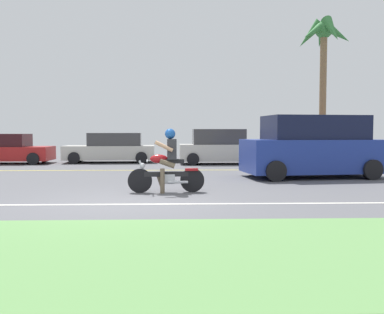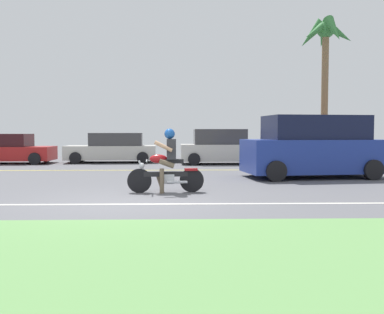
{
  "view_description": "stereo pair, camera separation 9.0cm",
  "coord_description": "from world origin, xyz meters",
  "px_view_note": "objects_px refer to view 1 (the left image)",
  "views": [
    {
      "loc": [
        1.03,
        -9.32,
        1.5
      ],
      "look_at": [
        1.47,
        3.27,
        0.78
      ],
      "focal_mm": 40.68,
      "sensor_mm": 36.0,
      "label": 1
    },
    {
      "loc": [
        1.12,
        -9.33,
        1.5
      ],
      "look_at": [
        1.47,
        3.27,
        0.78
      ],
      "focal_mm": 40.68,
      "sensor_mm": 36.0,
      "label": 2
    }
  ],
  "objects_px": {
    "parked_car_0": "(6,150)",
    "parked_car_1": "(111,149)",
    "suv_nearby": "(313,148)",
    "parked_car_3": "(314,149)",
    "motorcyclist": "(167,166)",
    "parked_car_2": "(222,148)",
    "palm_tree_0": "(323,45)"
  },
  "relations": [
    {
      "from": "parked_car_1",
      "to": "motorcyclist",
      "type": "bearing_deg",
      "value": -74.54
    },
    {
      "from": "parked_car_2",
      "to": "suv_nearby",
      "type": "bearing_deg",
      "value": -69.21
    },
    {
      "from": "parked_car_0",
      "to": "parked_car_3",
      "type": "distance_m",
      "value": 15.05
    },
    {
      "from": "parked_car_1",
      "to": "parked_car_3",
      "type": "bearing_deg",
      "value": 0.27
    },
    {
      "from": "suv_nearby",
      "to": "palm_tree_0",
      "type": "bearing_deg",
      "value": 69.96
    },
    {
      "from": "motorcyclist",
      "to": "parked_car_3",
      "type": "relative_size",
      "value": 0.46
    },
    {
      "from": "parked_car_1",
      "to": "parked_car_0",
      "type": "bearing_deg",
      "value": -172.79
    },
    {
      "from": "parked_car_3",
      "to": "palm_tree_0",
      "type": "distance_m",
      "value": 6.5
    },
    {
      "from": "motorcyclist",
      "to": "parked_car_3",
      "type": "distance_m",
      "value": 13.02
    },
    {
      "from": "motorcyclist",
      "to": "parked_car_0",
      "type": "relative_size",
      "value": 0.47
    },
    {
      "from": "motorcyclist",
      "to": "suv_nearby",
      "type": "xyz_separation_m",
      "value": [
        4.74,
        3.48,
        0.32
      ]
    },
    {
      "from": "parked_car_0",
      "to": "parked_car_3",
      "type": "relative_size",
      "value": 0.98
    },
    {
      "from": "parked_car_2",
      "to": "parked_car_3",
      "type": "distance_m",
      "value": 4.92
    },
    {
      "from": "parked_car_2",
      "to": "palm_tree_0",
      "type": "height_order",
      "value": "palm_tree_0"
    },
    {
      "from": "parked_car_0",
      "to": "parked_car_1",
      "type": "xyz_separation_m",
      "value": [
        4.88,
        0.62,
        0.02
      ]
    },
    {
      "from": "parked_car_1",
      "to": "parked_car_3",
      "type": "xyz_separation_m",
      "value": [
        10.16,
        0.05,
        -0.02
      ]
    },
    {
      "from": "suv_nearby",
      "to": "parked_car_2",
      "type": "relative_size",
      "value": 1.13
    },
    {
      "from": "motorcyclist",
      "to": "parked_car_1",
      "type": "xyz_separation_m",
      "value": [
        -2.99,
        10.82,
        0.02
      ]
    },
    {
      "from": "suv_nearby",
      "to": "parked_car_1",
      "type": "bearing_deg",
      "value": 136.49
    },
    {
      "from": "palm_tree_0",
      "to": "suv_nearby",
      "type": "bearing_deg",
      "value": -110.04
    },
    {
      "from": "suv_nearby",
      "to": "parked_car_1",
      "type": "distance_m",
      "value": 10.67
    },
    {
      "from": "parked_car_0",
      "to": "parked_car_3",
      "type": "bearing_deg",
      "value": 2.53
    },
    {
      "from": "suv_nearby",
      "to": "parked_car_0",
      "type": "height_order",
      "value": "suv_nearby"
    },
    {
      "from": "suv_nearby",
      "to": "parked_car_3",
      "type": "bearing_deg",
      "value": 71.87
    },
    {
      "from": "parked_car_2",
      "to": "palm_tree_0",
      "type": "xyz_separation_m",
      "value": [
        6.06,
        3.95,
        5.64
      ]
    },
    {
      "from": "parked_car_3",
      "to": "parked_car_1",
      "type": "bearing_deg",
      "value": -179.73
    },
    {
      "from": "motorcyclist",
      "to": "palm_tree_0",
      "type": "height_order",
      "value": "palm_tree_0"
    },
    {
      "from": "suv_nearby",
      "to": "palm_tree_0",
      "type": "distance_m",
      "value": 12.09
    },
    {
      "from": "suv_nearby",
      "to": "parked_car_3",
      "type": "height_order",
      "value": "suv_nearby"
    },
    {
      "from": "motorcyclist",
      "to": "parked_car_1",
      "type": "relative_size",
      "value": 0.42
    },
    {
      "from": "parked_car_3",
      "to": "palm_tree_0",
      "type": "relative_size",
      "value": 0.52
    },
    {
      "from": "parked_car_0",
      "to": "parked_car_1",
      "type": "relative_size",
      "value": 0.91
    }
  ]
}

